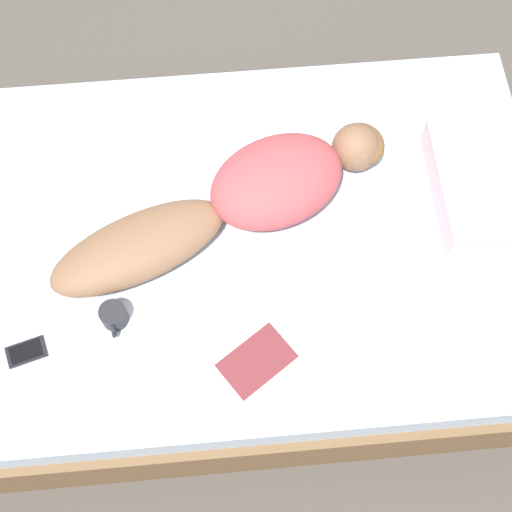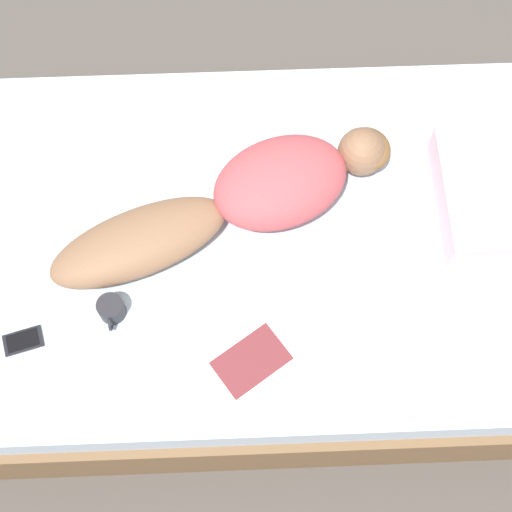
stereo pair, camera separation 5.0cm
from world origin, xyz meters
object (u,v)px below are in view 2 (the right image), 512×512
(person, at_px, (244,198))
(open_magazine, at_px, (231,335))
(coffee_mug, at_px, (111,309))
(cell_phone, at_px, (23,341))

(person, xyz_separation_m, open_magazine, (0.47, -0.06, -0.08))
(open_magazine, relative_size, coffee_mug, 4.73)
(open_magazine, bearing_deg, person, 138.84)
(person, bearing_deg, cell_phone, -80.24)
(open_magazine, xyz_separation_m, cell_phone, (-0.00, -0.70, 0.00))
(open_magazine, distance_m, cell_phone, 0.70)
(open_magazine, height_order, cell_phone, same)
(coffee_mug, bearing_deg, person, 129.72)
(coffee_mug, height_order, cell_phone, coffee_mug)
(open_magazine, distance_m, coffee_mug, 0.41)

